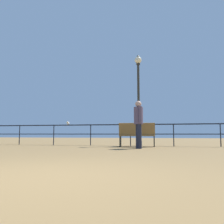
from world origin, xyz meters
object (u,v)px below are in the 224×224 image
object	(u,v)px
lamppost_center	(138,92)
seagull_on_rail	(68,123)
bench_near_left	(137,134)
person_at_railing	(138,121)

from	to	relation	value
lamppost_center	seagull_on_rail	size ratio (longest dim) A/B	12.30
bench_near_left	lamppost_center	distance (m)	2.22
bench_near_left	person_at_railing	size ratio (longest dim) A/B	0.87
lamppost_center	seagull_on_rail	xyz separation A→B (m)	(-3.49, -0.24, -1.47)
person_at_railing	seagull_on_rail	bearing A→B (deg)	152.31
bench_near_left	seagull_on_rail	xyz separation A→B (m)	(-3.51, 0.73, 0.52)
seagull_on_rail	lamppost_center	bearing A→B (deg)	3.94
lamppost_center	person_at_railing	world-z (taller)	lamppost_center
lamppost_center	person_at_railing	size ratio (longest dim) A/B	2.43
seagull_on_rail	bench_near_left	bearing A→B (deg)	-11.81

